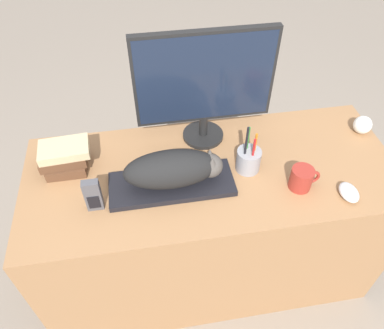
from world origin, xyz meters
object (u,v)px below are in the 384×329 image
object	(u,v)px
keyboard	(172,184)
monitor	(206,82)
computer_mouse	(349,192)
cat	(175,169)
baseball	(363,125)
pen_cup	(248,159)
book_stack	(65,157)
phone	(93,195)
coffee_mug	(302,178)

from	to	relation	value
keyboard	monitor	bearing A→B (deg)	56.20
keyboard	computer_mouse	world-z (taller)	computer_mouse
cat	baseball	bearing A→B (deg)	11.94
cat	computer_mouse	world-z (taller)	cat
computer_mouse	pen_cup	bearing A→B (deg)	149.05
computer_mouse	book_stack	world-z (taller)	book_stack
pen_cup	baseball	world-z (taller)	pen_cup
keyboard	phone	bearing A→B (deg)	-168.94
cat	computer_mouse	distance (m)	0.65
baseball	monitor	bearing A→B (deg)	173.18
monitor	phone	world-z (taller)	monitor
pen_cup	book_stack	size ratio (longest dim) A/B	1.09
baseball	phone	world-z (taller)	phone
keyboard	computer_mouse	bearing A→B (deg)	-13.56
pen_cup	baseball	distance (m)	0.57
monitor	computer_mouse	world-z (taller)	monitor
keyboard	baseball	bearing A→B (deg)	11.73
baseball	book_stack	distance (m)	1.26
pen_cup	monitor	bearing A→B (deg)	121.92
keyboard	coffee_mug	size ratio (longest dim) A/B	4.07
keyboard	coffee_mug	world-z (taller)	coffee_mug
coffee_mug	cat	bearing A→B (deg)	170.17
keyboard	pen_cup	distance (m)	0.31
coffee_mug	pen_cup	distance (m)	0.21
computer_mouse	pen_cup	xyz separation A→B (m)	(-0.33, 0.20, 0.03)
keyboard	book_stack	distance (m)	0.43
pen_cup	baseball	xyz separation A→B (m)	(0.55, 0.13, -0.01)
computer_mouse	cat	bearing A→B (deg)	166.12
computer_mouse	coffee_mug	world-z (taller)	coffee_mug
cat	monitor	distance (m)	0.36
pen_cup	cat	bearing A→B (deg)	-171.39
computer_mouse	phone	size ratio (longest dim) A/B	0.71
cat	coffee_mug	world-z (taller)	cat
coffee_mug	book_stack	size ratio (longest dim) A/B	0.58
computer_mouse	book_stack	xyz separation A→B (m)	(-1.04, 0.32, 0.04)
book_stack	coffee_mug	bearing A→B (deg)	-15.93
baseball	pen_cup	bearing A→B (deg)	-166.32
coffee_mug	phone	world-z (taller)	phone
keyboard	baseball	distance (m)	0.88
coffee_mug	baseball	xyz separation A→B (m)	(0.38, 0.26, -0.01)
cat	baseball	size ratio (longest dim) A/B	4.68
monitor	coffee_mug	xyz separation A→B (m)	(0.31, -0.34, -0.23)
keyboard	monitor	distance (m)	0.41
pen_cup	phone	bearing A→B (deg)	-170.43
pen_cup	computer_mouse	bearing A→B (deg)	-30.95
pen_cup	keyboard	bearing A→B (deg)	-171.80
phone	book_stack	size ratio (longest dim) A/B	0.68
coffee_mug	baseball	distance (m)	0.46
computer_mouse	coffee_mug	bearing A→B (deg)	155.18
monitor	baseball	bearing A→B (deg)	-6.82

